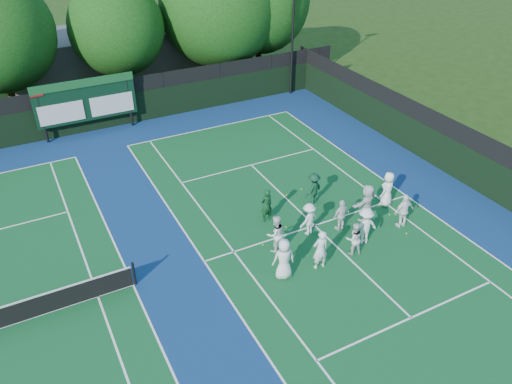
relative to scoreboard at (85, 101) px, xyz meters
name	(u,v)px	position (x,y,z in m)	size (l,w,h in m)	color
ground	(327,237)	(7.01, -15.59, -2.19)	(120.00, 120.00, 0.00)	#1D370F
court_apron	(193,265)	(1.01, -14.59, -2.19)	(34.00, 32.00, 0.01)	navy
near_court	(315,225)	(7.01, -14.59, -2.18)	(11.05, 23.85, 0.01)	#104E23
back_fence	(103,108)	(1.01, 0.41, -0.83)	(34.00, 0.08, 3.00)	black
divider_fence_right	(462,157)	(16.01, -14.59, -0.83)	(0.08, 32.00, 3.00)	black
scoreboard	(85,101)	(0.00, 0.00, 0.00)	(6.00, 0.21, 3.55)	black
clubhouse	(130,54)	(5.01, 8.41, -0.19)	(18.00, 6.00, 4.00)	#535358
light_pole_right	(294,4)	(14.51, 0.11, 4.11)	(1.20, 0.30, 10.12)	black
tree_c	(119,30)	(3.48, 3.99, 2.84)	(6.22, 6.22, 8.31)	#301F0D
tree_d	(220,9)	(10.82, 3.99, 3.41)	(8.46, 8.46, 10.05)	#301F0D
tree_e	(260,4)	(14.00, 3.99, 3.48)	(7.46, 7.46, 9.60)	#301F0D
tennis_ball_0	(286,227)	(5.78, -14.11, -2.16)	(0.07, 0.07, 0.07)	#C5D018
tennis_ball_1	(301,189)	(8.13, -11.66, -2.16)	(0.07, 0.07, 0.07)	#C5D018
tennis_ball_2	(390,215)	(10.63, -15.53, -2.16)	(0.07, 0.07, 0.07)	#C5D018
tennis_ball_3	(263,245)	(4.22, -14.75, -2.16)	(0.07, 0.07, 0.07)	#C5D018
tennis_ball_4	(287,195)	(7.18, -11.79, -2.16)	(0.07, 0.07, 0.07)	#C5D018
tennis_ball_5	(407,233)	(10.34, -17.03, -2.16)	(0.07, 0.07, 0.07)	#C5D018
player_front_0	(284,259)	(4.00, -16.89, -1.28)	(0.89, 0.58, 1.82)	white
player_front_1	(320,250)	(5.59, -17.08, -1.28)	(0.67, 0.44, 1.83)	white
player_front_2	(354,239)	(7.37, -16.96, -1.43)	(0.74, 0.58, 1.52)	silver
player_front_3	(365,226)	(8.22, -16.58, -1.31)	(1.14, 0.66, 1.77)	white
player_front_4	(404,211)	(10.52, -16.45, -1.34)	(1.00, 0.41, 1.70)	white
player_back_0	(276,234)	(4.54, -15.27, -1.32)	(0.84, 0.66, 1.74)	white
player_back_1	(309,219)	(6.44, -14.91, -1.41)	(1.01, 0.58, 1.56)	silver
player_back_2	(341,215)	(7.90, -15.32, -1.42)	(0.90, 0.38, 1.54)	silver
player_back_3	(367,202)	(9.40, -15.21, -1.27)	(1.71, 0.54, 1.84)	silver
player_back_4	(388,189)	(11.05, -14.70, -1.30)	(0.87, 0.57, 1.78)	white
coach_left	(266,205)	(5.24, -13.18, -1.35)	(0.61, 0.40, 1.68)	#0F371B
coach_right	(313,189)	(7.98, -12.93, -1.37)	(1.06, 0.61, 1.63)	#0E3620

